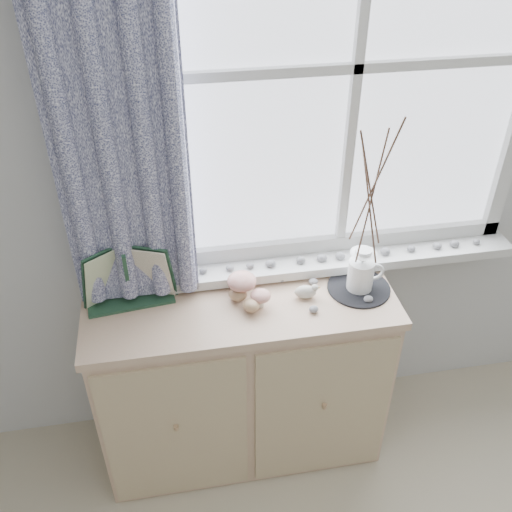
# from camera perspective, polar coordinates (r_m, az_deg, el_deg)

# --- Properties ---
(sideboard) EXTENTS (1.20, 0.45, 0.85)m
(sideboard) POSITION_cam_1_polar(r_m,az_deg,el_deg) (2.48, -1.35, -12.23)
(sideboard) COLOR tan
(sideboard) RESTS_ON ground
(botanical_book) EXTENTS (0.39, 0.17, 0.26)m
(botanical_book) POSITION_cam_1_polar(r_m,az_deg,el_deg) (2.13, -12.77, -2.42)
(botanical_book) COLOR #1F422C
(botanical_book) RESTS_ON sideboard
(toadstool_cluster) EXTENTS (0.16, 0.17, 0.11)m
(toadstool_cluster) POSITION_cam_1_polar(r_m,az_deg,el_deg) (2.16, -0.96, -2.96)
(toadstool_cluster) COLOR silver
(toadstool_cluster) RESTS_ON sideboard
(wooden_eggs) EXTENTS (0.10, 0.12, 0.08)m
(wooden_eggs) POSITION_cam_1_polar(r_m,az_deg,el_deg) (2.15, -1.15, -4.39)
(wooden_eggs) COLOR tan
(wooden_eggs) RESTS_ON sideboard
(songbird_figurine) EXTENTS (0.12, 0.07, 0.06)m
(songbird_figurine) POSITION_cam_1_polar(r_m,az_deg,el_deg) (2.20, 4.97, -3.52)
(songbird_figurine) COLOR beige
(songbird_figurine) RESTS_ON sideboard
(crocheted_doily) EXTENTS (0.25, 0.25, 0.01)m
(crocheted_doily) POSITION_cam_1_polar(r_m,az_deg,el_deg) (2.28, 10.23, -3.16)
(crocheted_doily) COLOR black
(crocheted_doily) RESTS_ON sideboard
(twig_pitcher) EXTENTS (0.30, 0.30, 0.77)m
(twig_pitcher) POSITION_cam_1_polar(r_m,az_deg,el_deg) (2.04, 11.52, 6.37)
(twig_pitcher) COLOR white
(twig_pitcher) RESTS_ON crocheted_doily
(sideboard_pebbles) EXTENTS (0.34, 0.23, 0.03)m
(sideboard_pebbles) POSITION_cam_1_polar(r_m,az_deg,el_deg) (2.22, 6.29, -3.60)
(sideboard_pebbles) COLOR gray
(sideboard_pebbles) RESTS_ON sideboard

